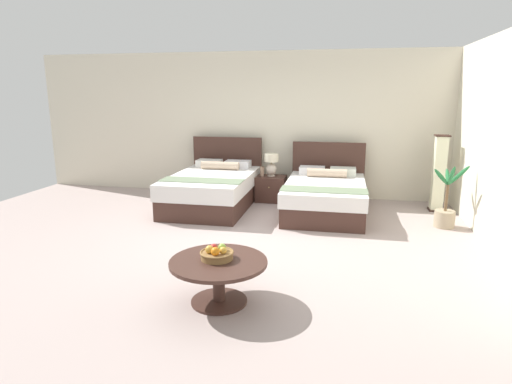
# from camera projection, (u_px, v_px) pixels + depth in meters

# --- Properties ---
(ground_plane) EXTENTS (10.19, 9.51, 0.02)m
(ground_plane) POSITION_uv_depth(u_px,v_px,m) (245.00, 242.00, 6.02)
(ground_plane) COLOR #AB9893
(wall_back) EXTENTS (10.19, 0.12, 2.81)m
(wall_back) POSITION_uv_depth(u_px,v_px,m) (279.00, 125.00, 8.51)
(wall_back) COLOR beige
(wall_back) RESTS_ON ground
(wall_side_right) EXTENTS (0.12, 5.11, 2.81)m
(wall_side_right) POSITION_uv_depth(u_px,v_px,m) (507.00, 143.00, 5.42)
(wall_side_right) COLOR beige
(wall_side_right) RESTS_ON ground
(bed_near_window) EXTENTS (1.40, 2.19, 1.16)m
(bed_near_window) POSITION_uv_depth(u_px,v_px,m) (213.00, 189.00, 7.78)
(bed_near_window) COLOR #412720
(bed_near_window) RESTS_ON ground
(bed_near_corner) EXTENTS (1.36, 2.09, 1.11)m
(bed_near_corner) POSITION_uv_depth(u_px,v_px,m) (325.00, 195.00, 7.38)
(bed_near_corner) COLOR #412720
(bed_near_corner) RESTS_ON ground
(nightstand) EXTENTS (0.55, 0.47, 0.48)m
(nightstand) POSITION_uv_depth(u_px,v_px,m) (271.00, 189.00, 8.20)
(nightstand) COLOR #412720
(nightstand) RESTS_ON ground
(table_lamp) EXTENTS (0.27, 0.27, 0.43)m
(table_lamp) POSITION_uv_depth(u_px,v_px,m) (271.00, 163.00, 8.11)
(table_lamp) COLOR beige
(table_lamp) RESTS_ON nightstand
(vase) EXTENTS (0.08, 0.08, 0.19)m
(vase) POSITION_uv_depth(u_px,v_px,m) (262.00, 171.00, 8.12)
(vase) COLOR #94765F
(vase) RESTS_ON nightstand
(coffee_table) EXTENTS (0.96, 0.96, 0.44)m
(coffee_table) POSITION_uv_depth(u_px,v_px,m) (219.00, 271.00, 4.19)
(coffee_table) COLOR #412720
(coffee_table) RESTS_ON ground
(fruit_bowl) EXTENTS (0.33, 0.33, 0.15)m
(fruit_bowl) POSITION_uv_depth(u_px,v_px,m) (217.00, 254.00, 4.19)
(fruit_bowl) COLOR olive
(fruit_bowl) RESTS_ON coffee_table
(floor_lamp_corner) EXTENTS (0.24, 0.24, 1.33)m
(floor_lamp_corner) POSITION_uv_depth(u_px,v_px,m) (439.00, 173.00, 7.44)
(floor_lamp_corner) COLOR #36211A
(floor_lamp_corner) RESTS_ON ground
(potted_palm) EXTENTS (0.54, 0.56, 1.01)m
(potted_palm) POSITION_uv_depth(u_px,v_px,m) (445.00, 211.00, 6.60)
(potted_palm) COLOR tan
(potted_palm) RESTS_ON ground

